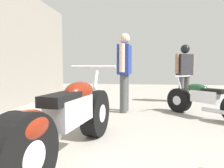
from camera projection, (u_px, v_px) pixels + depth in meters
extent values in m
plane|color=#9E998E|center=(131.00, 122.00, 3.69)|extent=(17.09, 17.09, 0.00)
cylinder|color=black|center=(95.00, 113.00, 2.93)|extent=(0.30, 0.69, 0.66)
cylinder|color=silver|center=(95.00, 113.00, 2.93)|extent=(0.26, 0.28, 0.25)
cylinder|color=black|center=(22.00, 156.00, 1.49)|extent=(0.30, 0.69, 0.66)
cylinder|color=silver|center=(22.00, 156.00, 1.49)|extent=(0.26, 0.28, 0.25)
cube|color=silver|center=(70.00, 111.00, 2.20)|extent=(0.34, 0.69, 0.29)
ellipsoid|color=maroon|center=(79.00, 91.00, 2.40)|extent=(0.34, 0.57, 0.23)
cube|color=black|center=(61.00, 99.00, 2.01)|extent=(0.29, 0.52, 0.10)
ellipsoid|color=maroon|center=(26.00, 127.00, 1.52)|extent=(0.33, 0.49, 0.25)
cylinder|color=silver|center=(94.00, 92.00, 2.87)|extent=(0.09, 0.27, 0.60)
cylinder|color=silver|center=(93.00, 67.00, 2.80)|extent=(0.64, 0.13, 0.04)
cylinder|color=silver|center=(42.00, 146.00, 1.96)|extent=(0.17, 0.58, 0.09)
cylinder|color=black|center=(179.00, 100.00, 4.52)|extent=(0.49, 0.50, 0.53)
cylinder|color=silver|center=(179.00, 100.00, 4.52)|extent=(0.27, 0.27, 0.20)
cube|color=silver|center=(205.00, 97.00, 4.01)|extent=(0.51, 0.52, 0.23)
ellipsoid|color=#1E4728|center=(197.00, 88.00, 4.15)|extent=(0.45, 0.46, 0.18)
cube|color=black|center=(213.00, 91.00, 3.88)|extent=(0.41, 0.41, 0.08)
cylinder|color=silver|center=(181.00, 89.00, 4.47)|extent=(0.17, 0.18, 0.48)
cylinder|color=silver|center=(182.00, 76.00, 4.42)|extent=(0.39, 0.38, 0.03)
cylinder|color=silver|center=(214.00, 111.00, 3.76)|extent=(0.37, 0.38, 0.07)
cylinder|color=#4C4C4C|center=(125.00, 93.00, 4.64)|extent=(0.18, 0.18, 0.84)
cylinder|color=#4C4C4C|center=(124.00, 94.00, 4.44)|extent=(0.18, 0.18, 0.84)
cube|color=navy|center=(125.00, 60.00, 4.48)|extent=(0.29, 0.49, 0.64)
cylinder|color=beige|center=(127.00, 59.00, 4.76)|extent=(0.12, 0.12, 0.59)
cylinder|color=beige|center=(122.00, 58.00, 4.20)|extent=(0.12, 0.12, 0.59)
sphere|color=beige|center=(125.00, 39.00, 4.44)|extent=(0.23, 0.23, 0.23)
cylinder|color=#4C4C4C|center=(181.00, 89.00, 5.79)|extent=(0.20, 0.20, 0.77)
cylinder|color=#4C4C4C|center=(187.00, 88.00, 5.86)|extent=(0.20, 0.20, 0.77)
cube|color=#2D2D33|center=(185.00, 65.00, 5.77)|extent=(0.49, 0.41, 0.59)
cylinder|color=#9E7051|center=(177.00, 64.00, 5.68)|extent=(0.14, 0.14, 0.54)
cylinder|color=#9E7051|center=(192.00, 64.00, 5.86)|extent=(0.14, 0.14, 0.54)
sphere|color=black|center=(185.00, 50.00, 5.74)|extent=(0.21, 0.21, 0.21)
sphere|color=black|center=(185.00, 49.00, 5.74)|extent=(0.25, 0.25, 0.25)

